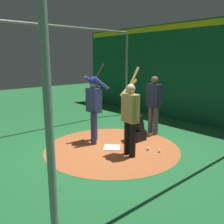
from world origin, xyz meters
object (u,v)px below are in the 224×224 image
Objects in this scene: home_plate at (112,147)px; baseball_1 at (159,151)px; catcher at (136,127)px; visitor at (130,115)px; baseball_0 at (148,148)px; batter at (94,103)px; umpire at (154,102)px.

home_plate is 1.21m from baseball_1.
baseball_1 is (0.21, 1.00, -0.34)m from catcher.
baseball_1 is (-0.68, 0.35, -0.95)m from visitor.
visitor is 1.11m from baseball_0.
visitor is at bearing -6.70° from baseball_0.
batter is 1.21× the size of umpire.
baseball_1 is at bearing 123.83° from home_plate.
catcher is at bearing 144.60° from batter.
batter is 1.36m from catcher.
visitor is at bearing 89.57° from home_plate.
batter is at bearing -85.21° from home_plate.
catcher is 0.55× the size of umpire.
baseball_1 is at bearing 45.72° from umpire.
baseball_1 is at bearing 78.20° from catcher.
visitor reaches higher than baseball_0.
umpire is at bearing -145.22° from baseball_0.
batter reaches higher than visitor.
visitor is (0.00, 0.65, 0.98)m from home_plate.
home_plate is at bearing -83.34° from visitor.
batter is at bearing -18.19° from umpire.
baseball_0 reaches higher than home_plate.
visitor reaches higher than home_plate.
umpire is 23.74× the size of baseball_1.
umpire is at bearing 161.81° from batter.
umpire reaches higher than baseball_1.
catcher is at bearing -179.88° from home_plate.
baseball_0 and baseball_1 have the same top height.
batter reaches higher than home_plate.
umpire reaches higher than catcher.
batter is 1.32m from visitor.
catcher is 0.47× the size of visitor.
umpire is 1.69m from baseball_0.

